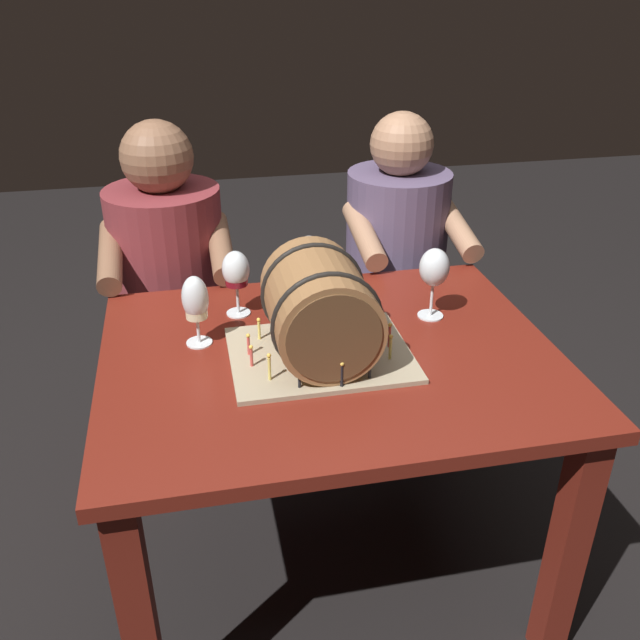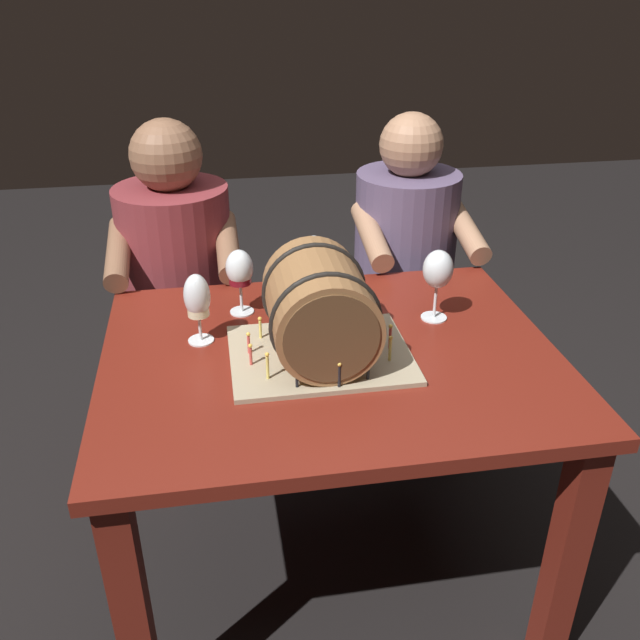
# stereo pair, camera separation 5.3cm
# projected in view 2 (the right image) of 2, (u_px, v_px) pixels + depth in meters

# --- Properties ---
(ground_plane) EXTENTS (8.00, 8.00, 0.00)m
(ground_plane) POSITION_uv_depth(u_px,v_px,m) (329.00, 565.00, 2.00)
(ground_plane) COLOR black
(dining_table) EXTENTS (1.10, 0.87, 0.73)m
(dining_table) POSITION_uv_depth(u_px,v_px,m) (331.00, 394.00, 1.71)
(dining_table) COLOR maroon
(dining_table) RESTS_ON ground
(barrel_cake) EXTENTS (0.43, 0.34, 0.26)m
(barrel_cake) POSITION_uv_depth(u_px,v_px,m) (320.00, 312.00, 1.58)
(barrel_cake) COLOR tan
(barrel_cake) RESTS_ON dining_table
(wine_glass_white) EXTENTS (0.07, 0.07, 0.18)m
(wine_glass_white) POSITION_uv_depth(u_px,v_px,m) (197.00, 300.00, 1.65)
(wine_glass_white) COLOR white
(wine_glass_white) RESTS_ON dining_table
(wine_glass_amber) EXTENTS (0.07, 0.07, 0.17)m
(wine_glass_amber) POSITION_uv_depth(u_px,v_px,m) (314.00, 255.00, 1.90)
(wine_glass_amber) COLOR white
(wine_glass_amber) RESTS_ON dining_table
(wine_glass_empty) EXTENTS (0.08, 0.08, 0.19)m
(wine_glass_empty) POSITION_uv_depth(u_px,v_px,m) (438.00, 271.00, 1.74)
(wine_glass_empty) COLOR white
(wine_glass_empty) RESTS_ON dining_table
(wine_glass_red) EXTENTS (0.07, 0.07, 0.18)m
(wine_glass_red) POSITION_uv_depth(u_px,v_px,m) (240.00, 271.00, 1.78)
(wine_glass_red) COLOR white
(wine_glass_red) RESTS_ON dining_table
(person_seated_left) EXTENTS (0.40, 0.47, 1.16)m
(person_seated_left) POSITION_uv_depth(u_px,v_px,m) (182.00, 305.00, 2.28)
(person_seated_left) COLOR #4C1B1E
(person_seated_left) RESTS_ON ground
(person_seated_right) EXTENTS (0.38, 0.47, 1.16)m
(person_seated_right) POSITION_uv_depth(u_px,v_px,m) (402.00, 292.00, 2.39)
(person_seated_right) COLOR #372D40
(person_seated_right) RESTS_ON ground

